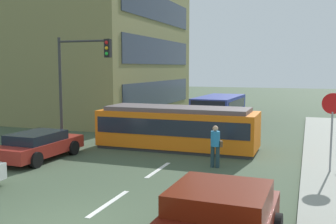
{
  "coord_description": "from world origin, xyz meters",
  "views": [
    {
      "loc": [
        5.37,
        -7.9,
        3.94
      ],
      "look_at": [
        -0.92,
        9.69,
        1.82
      ],
      "focal_mm": 42.33,
      "sensor_mm": 36.0,
      "label": 1
    }
  ],
  "objects_px": {
    "pedestrian_crossing": "(215,144)",
    "parked_sedan_mid": "(38,145)",
    "city_bus": "(219,108)",
    "streetcar_tram": "(178,127)",
    "stop_sign": "(332,116)",
    "traffic_light_mast": "(79,72)"
  },
  "relations": [
    {
      "from": "city_bus",
      "to": "traffic_light_mast",
      "type": "bearing_deg",
      "value": -111.91
    },
    {
      "from": "city_bus",
      "to": "traffic_light_mast",
      "type": "relative_size",
      "value": 1.12
    },
    {
      "from": "pedestrian_crossing",
      "to": "traffic_light_mast",
      "type": "xyz_separation_m",
      "value": [
        -6.89,
        1.24,
        2.79
      ]
    },
    {
      "from": "stop_sign",
      "to": "parked_sedan_mid",
      "type": "bearing_deg",
      "value": -172.61
    },
    {
      "from": "streetcar_tram",
      "to": "parked_sedan_mid",
      "type": "distance_m",
      "value": 6.44
    },
    {
      "from": "stop_sign",
      "to": "traffic_light_mast",
      "type": "xyz_separation_m",
      "value": [
        -11.11,
        0.93,
        1.54
      ]
    },
    {
      "from": "streetcar_tram",
      "to": "pedestrian_crossing",
      "type": "xyz_separation_m",
      "value": [
        2.54,
        -2.95,
        -0.11
      ]
    },
    {
      "from": "streetcar_tram",
      "to": "traffic_light_mast",
      "type": "height_order",
      "value": "traffic_light_mast"
    },
    {
      "from": "pedestrian_crossing",
      "to": "parked_sedan_mid",
      "type": "relative_size",
      "value": 0.39
    },
    {
      "from": "pedestrian_crossing",
      "to": "city_bus",
      "type": "bearing_deg",
      "value": 101.67
    },
    {
      "from": "pedestrian_crossing",
      "to": "parked_sedan_mid",
      "type": "xyz_separation_m",
      "value": [
        -7.45,
        -1.2,
        -0.32
      ]
    },
    {
      "from": "city_bus",
      "to": "traffic_light_mast",
      "type": "distance_m",
      "value": 12.04
    },
    {
      "from": "city_bus",
      "to": "parked_sedan_mid",
      "type": "xyz_separation_m",
      "value": [
        -4.94,
        -13.35,
        -0.48
      ]
    },
    {
      "from": "parked_sedan_mid",
      "to": "traffic_light_mast",
      "type": "relative_size",
      "value": 0.79
    },
    {
      "from": "streetcar_tram",
      "to": "pedestrian_crossing",
      "type": "relative_size",
      "value": 4.57
    },
    {
      "from": "city_bus",
      "to": "pedestrian_crossing",
      "type": "height_order",
      "value": "city_bus"
    },
    {
      "from": "pedestrian_crossing",
      "to": "stop_sign",
      "type": "distance_m",
      "value": 4.41
    },
    {
      "from": "parked_sedan_mid",
      "to": "stop_sign",
      "type": "xyz_separation_m",
      "value": [
        11.66,
        1.51,
        1.57
      ]
    },
    {
      "from": "streetcar_tram",
      "to": "city_bus",
      "type": "height_order",
      "value": "streetcar_tram"
    },
    {
      "from": "parked_sedan_mid",
      "to": "traffic_light_mast",
      "type": "xyz_separation_m",
      "value": [
        0.56,
        2.45,
        3.11
      ]
    },
    {
      "from": "city_bus",
      "to": "streetcar_tram",
      "type": "bearing_deg",
      "value": -90.22
    },
    {
      "from": "stop_sign",
      "to": "traffic_light_mast",
      "type": "distance_m",
      "value": 11.25
    }
  ]
}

